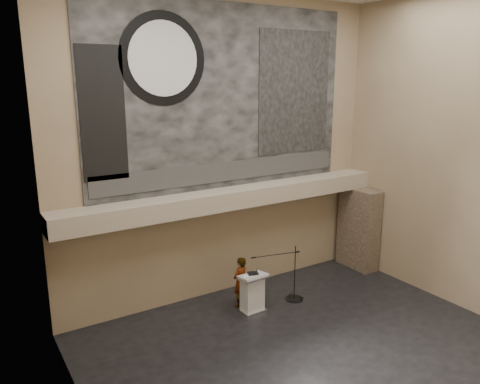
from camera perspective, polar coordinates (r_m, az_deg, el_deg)
floor at (r=11.69m, az=8.86°, el=-18.75°), size 10.00×10.00×0.00m
wall_back at (r=13.26m, az=-1.85°, el=5.11°), size 10.00×0.02×8.50m
wall_left at (r=7.76m, az=-19.03°, el=-2.00°), size 0.02×8.00×8.50m
wall_right at (r=13.87m, az=25.41°, el=4.17°), size 0.02×8.00×8.50m
soffit at (r=13.18m, az=-0.93°, el=-0.70°), size 10.00×0.80×0.50m
sprinkler_left at (r=12.49m, az=-7.09°, el=-2.97°), size 0.04×0.04×0.06m
sprinkler_right at (r=14.26m, az=5.72°, el=-0.80°), size 0.04×0.04×0.06m
banner at (r=13.09m, az=-1.83°, el=11.38°), size 8.00×0.05×5.00m
banner_text_strip at (r=13.30m, az=-1.68°, el=2.52°), size 7.76×0.02×0.55m
banner_clock_rim at (r=12.24m, az=-9.34°, el=15.72°), size 2.30×0.02×2.30m
banner_clock_face at (r=12.22m, az=-9.31°, el=15.73°), size 1.84×0.02×1.84m
banner_building_print at (r=14.42m, az=6.69°, el=11.93°), size 2.60×0.02×3.60m
banner_brick_print at (r=11.72m, az=-16.39°, el=9.07°), size 1.10×0.02×3.20m
stone_pier at (r=16.14m, az=14.25°, el=-4.30°), size 0.60×1.40×2.70m
lectern at (r=12.99m, az=1.51°, el=-12.24°), size 0.74×0.54×1.14m
binder at (r=12.78m, az=1.60°, el=-9.90°), size 0.35×0.31×0.04m
papers at (r=12.63m, az=0.95°, el=-10.27°), size 0.32×0.36×0.00m
speaker_person at (r=13.25m, az=0.04°, el=-10.89°), size 0.60×0.49×1.44m
mic_stand at (r=13.86m, az=6.43°, el=-11.95°), size 1.57×0.58×1.64m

